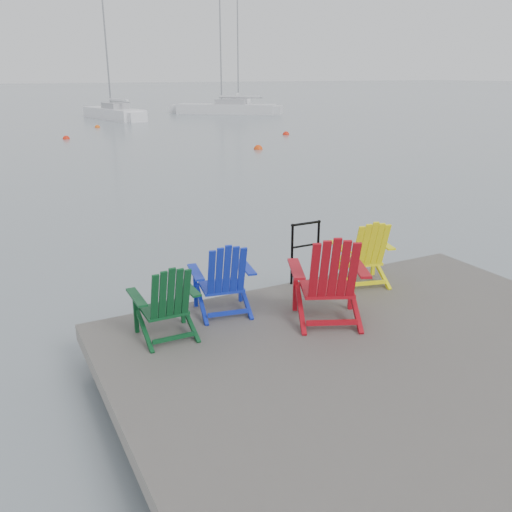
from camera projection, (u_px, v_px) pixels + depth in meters
name	position (u px, v px, depth m)	size (l,w,h in m)	color
ground	(402.00, 400.00, 5.93)	(400.00, 400.00, 0.00)	slate
dock	(405.00, 372.00, 5.82)	(6.00, 5.00, 1.40)	#302C2A
handrail	(305.00, 246.00, 7.77)	(0.48, 0.04, 0.90)	black
chair_green	(166.00, 301.00, 6.11)	(0.74, 0.68, 0.92)	#0B3F1D
chair_blue	(223.00, 277.00, 6.74)	(0.86, 0.81, 0.96)	#1126B1
chair_red	(330.00, 278.00, 6.47)	(1.11, 1.07, 1.14)	#A60C17
chair_yellow	(364.00, 252.00, 7.69)	(0.89, 0.85, 0.97)	#F9F30D
sailboat_near	(114.00, 114.00, 41.78)	(3.38, 7.48, 10.15)	white
sailboat_mid	(238.00, 106.00, 52.75)	(6.11, 8.87, 12.12)	white
sailboat_far	(227.00, 109.00, 47.23)	(8.07, 6.97, 11.73)	silver
buoy_a	(258.00, 149.00, 25.34)	(0.41, 0.41, 0.41)	#EE440E
buoy_b	(66.00, 139.00, 29.24)	(0.38, 0.38, 0.38)	red
buoy_c	(286.00, 135.00, 31.27)	(0.39, 0.39, 0.39)	red
buoy_d	(97.00, 128.00, 35.37)	(0.34, 0.34, 0.34)	#F25A0E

